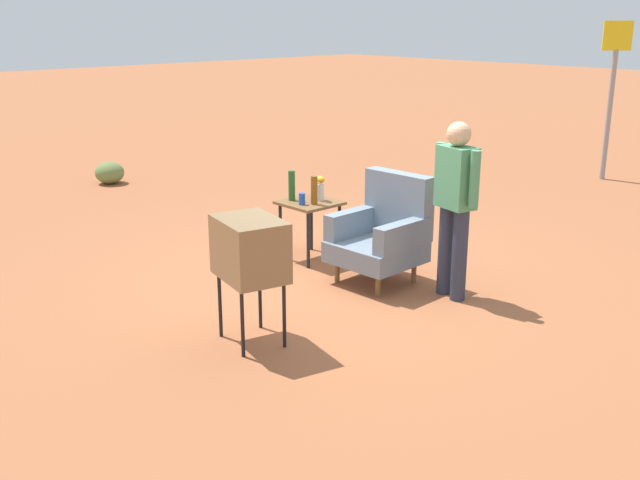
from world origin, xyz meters
The scene contains 12 objects.
ground_plane centered at (0.00, 0.00, 0.00)m, with size 60.00×60.00×0.00m, color #A05B38.
armchair centered at (0.26, 0.28, 0.50)m, with size 0.80×0.80×1.06m.
side_table centered at (-0.74, 0.21, 0.54)m, with size 0.56×0.56×0.64m.
tv_on_stand centered at (0.54, -1.57, 0.78)m, with size 0.68×0.56×1.03m.
person_standing centered at (0.99, 0.43, 0.94)m, with size 0.56×0.29×1.64m.
road_sign centered at (-0.59, 6.37, 1.38)m, with size 0.33×0.33×2.44m.
bottle_wine_green centered at (-0.91, 0.11, 0.80)m, with size 0.07×0.07×0.32m, color #1E5623.
soda_can_blue centered at (-0.70, 0.06, 0.70)m, with size 0.07×0.07×0.12m, color blue.
soda_can_red centered at (-0.81, 0.37, 0.70)m, with size 0.07×0.07×0.12m, color red.
bottle_tall_amber centered at (-0.63, 0.17, 0.79)m, with size 0.07×0.07×0.30m, color brown.
flower_vase centered at (-0.71, 0.33, 0.78)m, with size 0.15×0.10×0.27m.
shrub_mid centered at (-5.62, 0.41, 0.17)m, with size 0.44×0.44×0.34m, color olive.
Camera 1 is at (5.01, -4.95, 2.56)m, focal length 42.14 mm.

